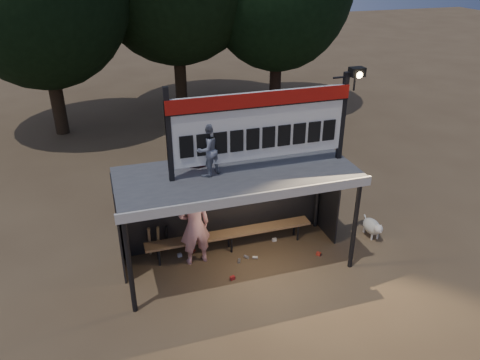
% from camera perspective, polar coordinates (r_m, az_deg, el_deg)
% --- Properties ---
extents(ground, '(80.00, 80.00, 0.00)m').
position_cam_1_polar(ground, '(10.90, -0.38, -10.02)').
color(ground, '#4E3B27').
rests_on(ground, ground).
extents(player, '(0.75, 0.53, 1.94)m').
position_cam_1_polar(player, '(10.44, -5.56, -5.53)').
color(player, white).
rests_on(player, ground).
extents(child_a, '(0.69, 0.64, 1.13)m').
position_cam_1_polar(child_a, '(9.35, -4.02, 3.76)').
color(child_a, gray).
rests_on(child_a, dugout_shelter).
extents(child_b, '(0.59, 0.43, 1.11)m').
position_cam_1_polar(child_b, '(9.79, -5.36, 4.75)').
color(child_b, maroon).
rests_on(child_b, dugout_shelter).
extents(dugout_shelter, '(5.10, 2.08, 2.32)m').
position_cam_1_polar(dugout_shelter, '(10.11, -0.82, -0.81)').
color(dugout_shelter, '#424245').
rests_on(dugout_shelter, ground).
extents(scoreboard_assembly, '(4.10, 0.27, 1.99)m').
position_cam_1_polar(scoreboard_assembly, '(9.46, 2.83, 6.96)').
color(scoreboard_assembly, black).
rests_on(scoreboard_assembly, dugout_shelter).
extents(bench, '(4.00, 0.35, 0.48)m').
position_cam_1_polar(bench, '(11.08, -1.23, -6.60)').
color(bench, olive).
rests_on(bench, ground).
extents(dog, '(0.36, 0.81, 0.49)m').
position_cam_1_polar(dog, '(12.09, 15.85, -5.50)').
color(dog, beige).
rests_on(dog, ground).
extents(bats, '(0.48, 0.33, 0.84)m').
position_cam_1_polar(bats, '(11.04, -9.94, -7.19)').
color(bats, '#A1764B').
rests_on(bats, ground).
extents(litter, '(3.24, 1.34, 0.08)m').
position_cam_1_polar(litter, '(11.03, 0.35, -9.28)').
color(litter, '#AE1F1D').
rests_on(litter, ground).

